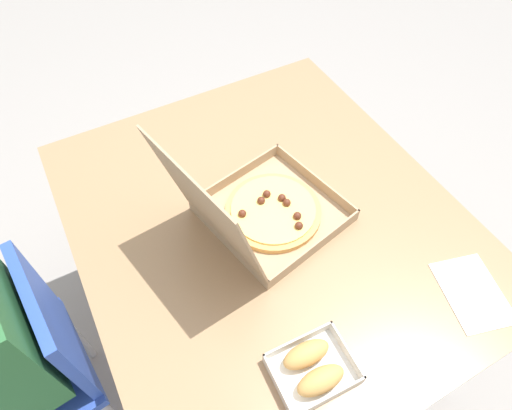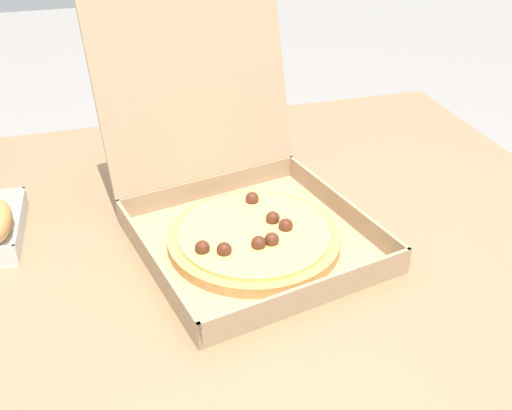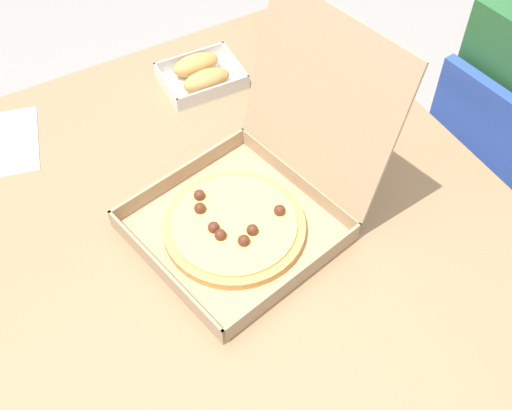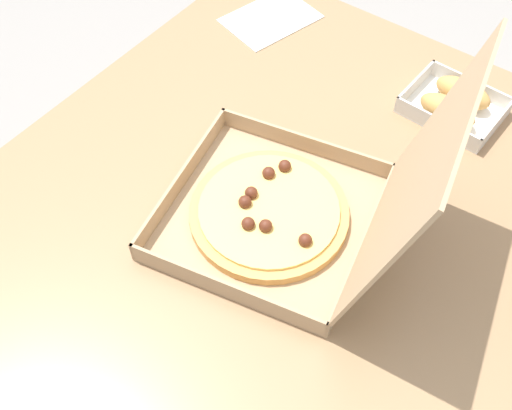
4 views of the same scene
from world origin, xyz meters
The scene contains 5 objects.
ground_plane centered at (0.00, 0.00, 0.00)m, with size 10.00×10.00×0.00m, color gray.
dining_table centered at (0.00, 0.00, 0.68)m, with size 1.27×1.10×0.75m.
pizza_box_open centered at (0.00, 0.02, 0.80)m, with size 0.44×0.51×0.39m.
bread_side_box centered at (-0.44, 0.13, 0.77)m, with size 0.16×0.20×0.06m.
paper_menu centered at (-0.47, -0.36, 0.75)m, with size 0.21×0.15×0.00m, color white.
Camera 4 is at (0.55, 0.35, 1.66)m, focal length 43.61 mm.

